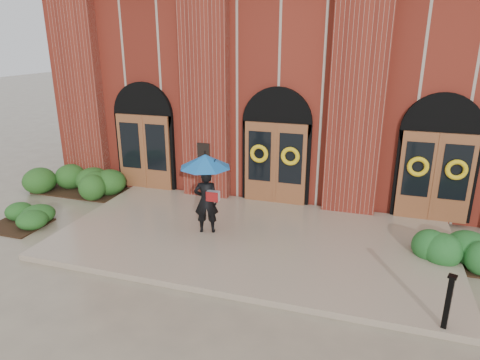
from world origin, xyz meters
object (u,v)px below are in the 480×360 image
at_px(man_with_umbrella, 206,178).
at_px(hedge_wall_right, 471,250).
at_px(metal_post, 448,301).
at_px(hedge_wall_left, 84,181).

xyz_separation_m(man_with_umbrella, hedge_wall_right, (6.40, 0.51, -1.27)).
xyz_separation_m(man_with_umbrella, metal_post, (5.50, -2.41, -0.93)).
relative_size(man_with_umbrella, metal_post, 2.01).
height_order(man_with_umbrella, hedge_wall_right, man_with_umbrella).
distance_m(hedge_wall_left, hedge_wall_right, 11.77).
height_order(hedge_wall_left, hedge_wall_right, hedge_wall_left).
bearing_deg(metal_post, man_with_umbrella, 156.31).
height_order(man_with_umbrella, metal_post, man_with_umbrella).
distance_m(man_with_umbrella, metal_post, 6.08).
bearing_deg(man_with_umbrella, hedge_wall_left, -37.77).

